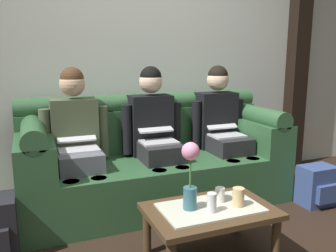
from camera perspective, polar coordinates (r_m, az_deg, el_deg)
name	(u,v)px	position (r m, az deg, el deg)	size (l,w,h in m)	color
back_wall_patterned	(136,41)	(3.57, -5.24, 13.50)	(6.00, 0.12, 2.90)	silver
timber_pillar	(298,43)	(4.41, 20.27, 12.44)	(0.20, 0.20, 2.90)	black
couch	(155,161)	(3.20, -2.15, -5.76)	(2.30, 0.88, 0.96)	#2D5633
person_left	(76,137)	(2.97, -14.62, -1.71)	(0.56, 0.67, 1.22)	#595B66
person_middle	(155,130)	(3.13, -2.16, -0.72)	(0.56, 0.67, 1.22)	#232326
person_right	(221,125)	(3.41, 8.67, 0.17)	(0.56, 0.67, 1.22)	#232326
coffee_table	(210,215)	(2.33, 6.84, -14.18)	(0.81, 0.53, 0.37)	#47331E
flower_vase	(190,172)	(2.18, 3.63, -7.40)	(0.11, 0.11, 0.43)	#336672
cup_near_left	(238,197)	(2.32, 11.34, -11.22)	(0.07, 0.07, 0.12)	#DBB77A
cup_near_right	(220,195)	(2.37, 8.40, -10.96)	(0.06, 0.06, 0.10)	white
cup_far_center	(212,203)	(2.22, 7.10, -12.21)	(0.06, 0.06, 0.12)	silver
backpack_right	(317,186)	(3.44, 23.06, -8.92)	(0.31, 0.26, 0.35)	#33477A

